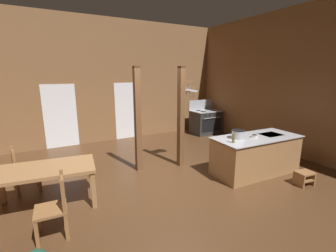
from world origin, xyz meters
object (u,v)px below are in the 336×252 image
at_px(ladderback_chair_by_post, 54,208).
at_px(mixing_bowl_on_counter, 255,136).
at_px(stockpot_on_counter, 238,134).
at_px(ladderback_chair_near_window, 23,170).
at_px(stove_range, 205,122).
at_px(step_stool, 304,177).
at_px(bottle_tall_on_counter, 233,139).
at_px(dining_table, 45,172).
at_px(kitchen_island, 255,155).

xyz_separation_m(ladderback_chair_by_post, mixing_bowl_on_counter, (4.33, 0.13, 0.49)).
bearing_deg(mixing_bowl_on_counter, stockpot_on_counter, 165.36).
xyz_separation_m(stockpot_on_counter, mixing_bowl_on_counter, (0.43, -0.11, -0.07)).
height_order(ladderback_chair_near_window, ladderback_chair_by_post, same).
height_order(stove_range, ladderback_chair_by_post, stove_range).
xyz_separation_m(step_stool, ladderback_chair_by_post, (-4.85, 0.85, 0.27)).
height_order(stove_range, ladderback_chair_near_window, stove_range).
relative_size(ladderback_chair_near_window, mixing_bowl_on_counter, 5.92).
relative_size(ladderback_chair_near_window, bottle_tall_on_counter, 3.88).
bearing_deg(ladderback_chair_near_window, stove_range, 17.45).
bearing_deg(ladderback_chair_by_post, mixing_bowl_on_counter, 1.75).
relative_size(dining_table, mixing_bowl_on_counter, 11.24).
bearing_deg(stockpot_on_counter, ladderback_chair_near_window, 160.26).
relative_size(stove_range, ladderback_chair_near_window, 1.39).
xyz_separation_m(ladderback_chair_near_window, stockpot_on_counter, (4.37, -1.57, 0.56)).
xyz_separation_m(ladderback_chair_near_window, mixing_bowl_on_counter, (4.80, -1.68, 0.49)).
xyz_separation_m(dining_table, bottle_tall_on_counter, (3.64, -0.92, 0.36)).
distance_m(step_stool, dining_table, 5.27).
distance_m(dining_table, ladderback_chair_near_window, 0.96).
bearing_deg(ladderback_chair_by_post, bottle_tall_on_counter, 0.61).
bearing_deg(stove_range, mixing_bowl_on_counter, -110.88).
relative_size(kitchen_island, step_stool, 5.58).
bearing_deg(kitchen_island, dining_table, 169.73).
distance_m(stove_range, ladderback_chair_near_window, 6.48).
height_order(kitchen_island, stove_range, stove_range).
relative_size(kitchen_island, stove_range, 1.67).
bearing_deg(ladderback_chair_near_window, stockpot_on_counter, -19.74).
bearing_deg(mixing_bowl_on_counter, bottle_tall_on_counter, -173.02).
distance_m(ladderback_chair_near_window, stockpot_on_counter, 4.68).
bearing_deg(step_stool, stockpot_on_counter, 130.75).
relative_size(step_stool, bottle_tall_on_counter, 1.61).
distance_m(kitchen_island, ladderback_chair_near_window, 5.17).
height_order(stove_range, mixing_bowl_on_counter, stove_range).
bearing_deg(kitchen_island, step_stool, -67.04).
bearing_deg(stockpot_on_counter, step_stool, -49.25).
height_order(dining_table, bottle_tall_on_counter, bottle_tall_on_counter).
height_order(step_stool, dining_table, dining_table).
height_order(kitchen_island, stockpot_on_counter, stockpot_on_counter).
bearing_deg(dining_table, mixing_bowl_on_counter, -10.58).
bearing_deg(ladderback_chair_by_post, ladderback_chair_near_window, 104.43).
height_order(kitchen_island, bottle_tall_on_counter, bottle_tall_on_counter).
bearing_deg(step_stool, ladderback_chair_near_window, 153.39).
relative_size(stove_range, ladderback_chair_by_post, 1.39).
distance_m(step_stool, ladderback_chair_by_post, 4.93).
bearing_deg(ladderback_chair_near_window, kitchen_island, -18.86).
distance_m(step_stool, bottle_tall_on_counter, 1.77).
bearing_deg(stove_range, step_stool, -100.69).
relative_size(kitchen_island, stockpot_on_counter, 6.05).
relative_size(kitchen_island, ladderback_chair_by_post, 2.32).
xyz_separation_m(ladderback_chair_by_post, stockpot_on_counter, (3.90, 0.24, 0.56)).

